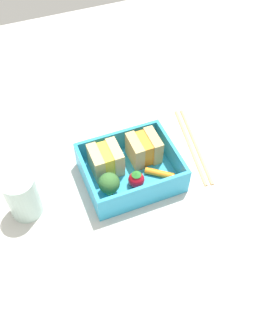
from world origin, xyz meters
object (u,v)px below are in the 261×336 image
at_px(carrot_stick_far_left, 160,173).
at_px(sandwich_left, 106,160).
at_px(sandwich_center_left, 144,148).
at_px(broccoli_floret, 109,184).
at_px(chopstick_pair, 193,144).
at_px(strawberry_far_left, 138,179).
at_px(drinking_glass, 22,195).

bearing_deg(carrot_stick_far_left, sandwich_left, 148.83).
relative_size(sandwich_center_left, broccoli_floret, 1.18).
xyz_separation_m(sandwich_center_left, chopstick_pair, (0.10, 0.00, -0.03)).
distance_m(sandwich_center_left, broccoli_floret, 0.10).
xyz_separation_m(sandwich_left, broccoli_floret, (-0.01, -0.05, 0.00)).
bearing_deg(broccoli_floret, sandwich_left, 76.79).
bearing_deg(broccoli_floret, sandwich_center_left, 31.34).
bearing_deg(sandwich_left, strawberry_far_left, -53.46).
distance_m(strawberry_far_left, drinking_glass, 0.19).
relative_size(sandwich_left, drinking_glass, 0.64).
xyz_separation_m(carrot_stick_far_left, chopstick_pair, (0.10, 0.05, -0.01)).
distance_m(carrot_stick_far_left, chopstick_pair, 0.11).
bearing_deg(sandwich_center_left, drinking_glass, -173.78).
relative_size(sandwich_left, carrot_stick_far_left, 1.00).
distance_m(sandwich_left, strawberry_far_left, 0.07).
relative_size(sandwich_center_left, drinking_glass, 0.64).
bearing_deg(carrot_stick_far_left, drinking_glass, 173.77).
height_order(carrot_stick_far_left, chopstick_pair, carrot_stick_far_left).
relative_size(strawberry_far_left, carrot_stick_far_left, 0.65).
height_order(strawberry_far_left, carrot_stick_far_left, strawberry_far_left).
relative_size(broccoli_floret, chopstick_pair, 0.23).
distance_m(sandwich_left, drinking_glass, 0.15).
xyz_separation_m(broccoli_floret, drinking_glass, (-0.14, 0.03, 0.00)).
height_order(broccoli_floret, carrot_stick_far_left, broccoli_floret).
bearing_deg(strawberry_far_left, broccoli_floret, 178.52).
xyz_separation_m(sandwich_left, chopstick_pair, (0.18, 0.00, -0.03)).
xyz_separation_m(carrot_stick_far_left, drinking_glass, (-0.23, 0.03, 0.02)).
bearing_deg(sandwich_left, carrot_stick_far_left, -31.17).
xyz_separation_m(strawberry_far_left, chopstick_pair, (0.14, 0.05, -0.02)).
bearing_deg(sandwich_left, chopstick_pair, 0.11).
bearing_deg(chopstick_pair, broccoli_floret, -164.62).
relative_size(sandwich_left, chopstick_pair, 0.27).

